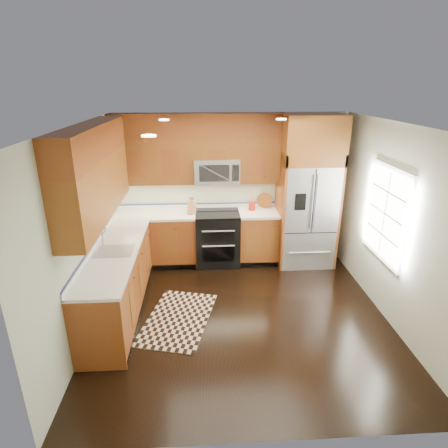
{
  "coord_description": "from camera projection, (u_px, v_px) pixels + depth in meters",
  "views": [
    {
      "loc": [
        -0.5,
        -4.45,
        3.07
      ],
      "look_at": [
        -0.2,
        0.6,
        1.14
      ],
      "focal_mm": 30.0,
      "sensor_mm": 36.0,
      "label": 1
    }
  ],
  "objects": [
    {
      "name": "ground",
      "position": [
        241.0,
        315.0,
        5.27
      ],
      "size": [
        4.0,
        4.0,
        0.0
      ],
      "primitive_type": "plane",
      "color": "black",
      "rests_on": "ground"
    },
    {
      "name": "wall_back",
      "position": [
        230.0,
        188.0,
        6.67
      ],
      "size": [
        4.0,
        0.02,
        2.6
      ],
      "primitive_type": "cube",
      "color": "beige",
      "rests_on": "ground"
    },
    {
      "name": "wall_left",
      "position": [
        84.0,
        232.0,
        4.69
      ],
      "size": [
        0.02,
        4.0,
        2.6
      ],
      "primitive_type": "cube",
      "color": "beige",
      "rests_on": "ground"
    },
    {
      "name": "wall_right",
      "position": [
        393.0,
        226.0,
        4.92
      ],
      "size": [
        0.02,
        4.0,
        2.6
      ],
      "primitive_type": "cube",
      "color": "beige",
      "rests_on": "ground"
    },
    {
      "name": "window",
      "position": [
        386.0,
        213.0,
        5.07
      ],
      "size": [
        0.04,
        1.1,
        1.3
      ],
      "color": "white",
      "rests_on": "ground"
    },
    {
      "name": "base_cabinets",
      "position": [
        157.0,
        260.0,
        5.88
      ],
      "size": [
        2.85,
        3.0,
        0.9
      ],
      "color": "brown",
      "rests_on": "ground"
    },
    {
      "name": "countertop",
      "position": [
        166.0,
        229.0,
        5.83
      ],
      "size": [
        2.86,
        3.01,
        0.04
      ],
      "color": "white",
      "rests_on": "base_cabinets"
    },
    {
      "name": "upper_cabinets",
      "position": [
        158.0,
        158.0,
        5.5
      ],
      "size": [
        2.85,
        3.0,
        1.15
      ],
      "color": "brown",
      "rests_on": "ground"
    },
    {
      "name": "range",
      "position": [
        218.0,
        238.0,
        6.64
      ],
      "size": [
        0.76,
        0.67,
        0.95
      ],
      "color": "black",
      "rests_on": "ground"
    },
    {
      "name": "microwave",
      "position": [
        217.0,
        171.0,
        6.34
      ],
      "size": [
        0.76,
        0.4,
        0.42
      ],
      "color": "#B2B2B7",
      "rests_on": "ground"
    },
    {
      "name": "refrigerator",
      "position": [
        308.0,
        192.0,
        6.4
      ],
      "size": [
        0.98,
        0.75,
        2.6
      ],
      "color": "#B2B2B7",
      "rests_on": "ground"
    },
    {
      "name": "sink_faucet",
      "position": [
        112.0,
        247.0,
        5.03
      ],
      "size": [
        0.54,
        0.44,
        0.37
      ],
      "color": "#B2B2B7",
      "rests_on": "countertop"
    },
    {
      "name": "rug",
      "position": [
        178.0,
        319.0,
        5.17
      ],
      "size": [
        1.12,
        1.52,
        0.01
      ],
      "primitive_type": "cube",
      "rotation": [
        0.0,
        0.0,
        -0.24
      ],
      "color": "black",
      "rests_on": "ground"
    },
    {
      "name": "knife_block",
      "position": [
        192.0,
        207.0,
        6.43
      ],
      "size": [
        0.15,
        0.18,
        0.29
      ],
      "color": "tan",
      "rests_on": "countertop"
    },
    {
      "name": "utensil_crock",
      "position": [
        252.0,
        204.0,
        6.6
      ],
      "size": [
        0.15,
        0.15,
        0.33
      ],
      "color": "#B01D15",
      "rests_on": "countertop"
    },
    {
      "name": "cutting_board",
      "position": [
        264.0,
        207.0,
        6.77
      ],
      "size": [
        0.35,
        0.35,
        0.02
      ],
      "primitive_type": "cylinder",
      "rotation": [
        0.0,
        0.0,
        -0.31
      ],
      "color": "brown",
      "rests_on": "countertop"
    }
  ]
}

